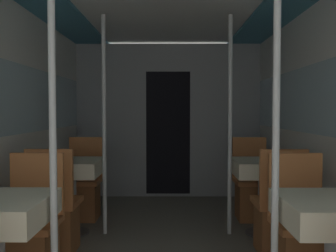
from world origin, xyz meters
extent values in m
cube|color=silver|center=(-1.36, 1.72, 1.11)|extent=(0.05, 6.24, 2.23)
cube|color=silver|center=(-1.35, 1.72, 1.37)|extent=(0.03, 5.74, 0.64)
cube|color=silver|center=(1.36, 1.72, 1.11)|extent=(0.05, 6.24, 2.23)
cube|color=silver|center=(1.35, 1.72, 1.37)|extent=(0.03, 5.74, 0.64)
cube|color=gray|center=(0.00, 4.02, 1.11)|extent=(2.67, 0.08, 2.23)
cube|color=black|center=(0.00, 3.98, 0.94)|extent=(0.64, 0.01, 1.78)
cube|color=#D17A42|center=(-0.98, 1.19, 0.45)|extent=(0.40, 0.40, 0.05)
cube|color=#D17A42|center=(-0.98, 1.37, 0.71)|extent=(0.40, 0.04, 0.47)
cylinder|color=silver|center=(-0.64, 0.68, 1.11)|extent=(0.04, 0.04, 2.23)
cylinder|color=#4C4C51|center=(-0.98, 2.33, 0.01)|extent=(0.36, 0.36, 0.01)
cylinder|color=#B7B7BC|center=(-0.98, 2.33, 0.38)|extent=(0.10, 0.10, 0.72)
cube|color=#B2B2B7|center=(-0.98, 2.33, 0.74)|extent=(0.56, 0.56, 0.02)
cube|color=beige|center=(-0.98, 2.33, 0.68)|extent=(0.60, 0.60, 0.15)
cube|color=#9C5B31|center=(-0.98, 1.82, 0.21)|extent=(0.34, 0.34, 0.42)
cube|color=#D17A42|center=(-0.98, 1.82, 0.45)|extent=(0.40, 0.40, 0.05)
cube|color=#D17A42|center=(-0.98, 1.64, 0.71)|extent=(0.40, 0.04, 0.47)
cube|color=#9C5B31|center=(-0.98, 2.84, 0.21)|extent=(0.34, 0.34, 0.42)
cube|color=#D17A42|center=(-0.98, 2.84, 0.45)|extent=(0.40, 0.40, 0.05)
cube|color=#D17A42|center=(-0.98, 3.02, 0.71)|extent=(0.40, 0.04, 0.47)
cylinder|color=silver|center=(-0.64, 2.33, 1.11)|extent=(0.04, 0.04, 2.23)
cube|color=#B2B2B7|center=(0.98, 0.68, 0.74)|extent=(0.56, 0.56, 0.02)
cube|color=beige|center=(0.98, 0.68, 0.68)|extent=(0.60, 0.60, 0.15)
cube|color=#D17A42|center=(0.98, 1.19, 0.45)|extent=(0.40, 0.40, 0.05)
cube|color=#D17A42|center=(0.98, 1.37, 0.71)|extent=(0.40, 0.04, 0.47)
cylinder|color=silver|center=(0.64, 0.68, 1.11)|extent=(0.04, 0.04, 2.23)
cylinder|color=#4C4C51|center=(0.98, 2.33, 0.01)|extent=(0.36, 0.36, 0.01)
cylinder|color=#B7B7BC|center=(0.98, 2.33, 0.38)|extent=(0.10, 0.10, 0.72)
cube|color=#B2B2B7|center=(0.98, 2.33, 0.74)|extent=(0.56, 0.56, 0.02)
cube|color=beige|center=(0.98, 2.33, 0.68)|extent=(0.60, 0.60, 0.15)
cube|color=#9C5B31|center=(0.98, 1.82, 0.21)|extent=(0.34, 0.34, 0.42)
cube|color=#D17A42|center=(0.98, 1.82, 0.45)|extent=(0.40, 0.40, 0.05)
cube|color=#D17A42|center=(0.98, 1.64, 0.71)|extent=(0.40, 0.04, 0.47)
cube|color=#9C5B31|center=(0.98, 2.84, 0.21)|extent=(0.34, 0.34, 0.42)
cube|color=#D17A42|center=(0.98, 2.84, 0.45)|extent=(0.40, 0.40, 0.05)
cube|color=#D17A42|center=(0.98, 3.02, 0.71)|extent=(0.40, 0.04, 0.47)
cylinder|color=silver|center=(0.64, 2.33, 1.11)|extent=(0.04, 0.04, 2.23)
camera|label=1|loc=(0.04, -1.46, 1.27)|focal=40.00mm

